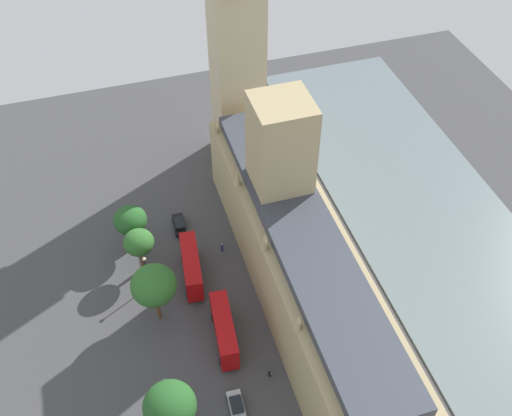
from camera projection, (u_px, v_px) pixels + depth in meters
The scene contains 14 objects.
ground_plane at pixel (287, 299), 91.17m from camera, with size 128.14×128.14×0.00m, color #424244.
river_thames at pixel (455, 255), 97.00m from camera, with size 28.00×115.32×0.25m, color slate.
parliament_building at pixel (298, 253), 86.84m from camera, with size 12.34×58.14×28.47m.
car_black_opposite_hall at pixel (179, 225), 100.66m from camera, with size 2.11×4.89×1.74m.
double_decker_bus_near_tower at pixel (191, 266), 92.24m from camera, with size 3.68×10.71×4.75m.
double_decker_bus_kerbside at pixel (224, 330), 84.25m from camera, with size 3.51×10.69×4.75m.
car_silver_midblock at pixel (236, 405), 78.25m from camera, with size 2.14×4.15×1.74m.
pedestrian_leading at pixel (270, 373), 81.73m from camera, with size 0.64×0.59×1.52m.
pedestrian_by_river_gate at pixel (222, 247), 97.40m from camera, with size 0.65×0.69×1.66m.
plane_tree_far_end at pixel (130, 220), 94.19m from camera, with size 5.21×5.21×8.38m.
plane_tree_corner at pixel (170, 406), 72.40m from camera, with size 6.53×6.53×9.13m.
plane_tree_under_trees at pixel (139, 243), 90.81m from camera, with size 4.64×4.64×8.25m.
plane_tree_slot_10 at pixel (154, 285), 83.47m from camera, with size 6.51×6.51×10.40m.
street_lamp_slot_12 at pixel (146, 267), 89.48m from camera, with size 0.56×0.56×6.78m.
Camera 1 is at (20.35, 50.36, 74.64)m, focal length 42.43 mm.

